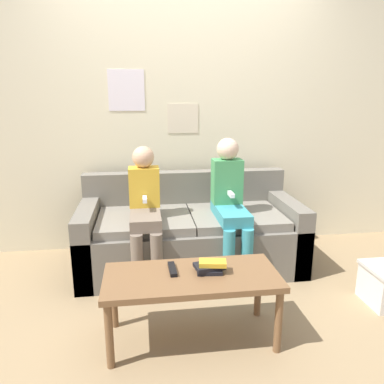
# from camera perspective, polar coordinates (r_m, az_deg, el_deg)

# --- Properties ---
(ground_plane) EXTENTS (10.00, 10.00, 0.00)m
(ground_plane) POSITION_cam_1_polar(r_m,az_deg,el_deg) (2.88, 1.12, -15.33)
(ground_plane) COLOR #937A56
(wall_back) EXTENTS (8.00, 0.06, 2.60)m
(wall_back) POSITION_cam_1_polar(r_m,az_deg,el_deg) (3.53, -1.48, 12.41)
(wall_back) COLOR beige
(wall_back) RESTS_ON ground_plane
(couch) EXTENTS (1.83, 0.83, 0.76)m
(couch) POSITION_cam_1_polar(r_m,az_deg,el_deg) (3.24, -0.32, -6.50)
(couch) COLOR #6B665B
(couch) RESTS_ON ground_plane
(coffee_table) EXTENTS (1.02, 0.46, 0.42)m
(coffee_table) POSITION_cam_1_polar(r_m,az_deg,el_deg) (2.25, -0.04, -13.60)
(coffee_table) COLOR brown
(coffee_table) RESTS_ON ground_plane
(person_left) EXTENTS (0.24, 0.57, 1.05)m
(person_left) POSITION_cam_1_polar(r_m,az_deg,el_deg) (2.92, -7.18, -2.33)
(person_left) COLOR #756656
(person_left) RESTS_ON ground_plane
(person_right) EXTENTS (0.24, 0.57, 1.10)m
(person_right) POSITION_cam_1_polar(r_m,az_deg,el_deg) (3.00, 5.83, -1.26)
(person_right) COLOR teal
(person_right) RESTS_ON ground_plane
(tv_remote) EXTENTS (0.04, 0.17, 0.02)m
(tv_remote) POSITION_cam_1_polar(r_m,az_deg,el_deg) (2.27, -3.01, -11.65)
(tv_remote) COLOR black
(tv_remote) RESTS_ON coffee_table
(book_stack) EXTENTS (0.19, 0.14, 0.07)m
(book_stack) POSITION_cam_1_polar(r_m,az_deg,el_deg) (2.24, 2.78, -11.26)
(book_stack) COLOR black
(book_stack) RESTS_ON coffee_table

